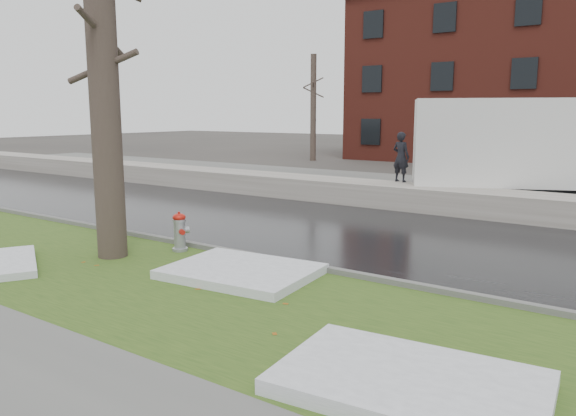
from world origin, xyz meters
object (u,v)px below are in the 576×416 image
Objects in this scene: tree at (103,71)px; fire_hydrant at (180,230)px; box_truck at (537,151)px; worker at (401,157)px.

fire_hydrant is at bearing 54.31° from tree.
box_truck is (5.82, 11.67, -1.99)m from tree.
tree is 10.31m from worker.
fire_hydrant is at bearing 91.76° from worker.
box_truck is at bearing 89.59° from fire_hydrant.
worker is (-3.76, -1.82, -0.24)m from box_truck.
box_truck reaches higher than fire_hydrant.
box_truck is at bearing 63.50° from tree.
worker reaches higher than fire_hydrant.
worker is at bearing -178.17° from box_truck.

